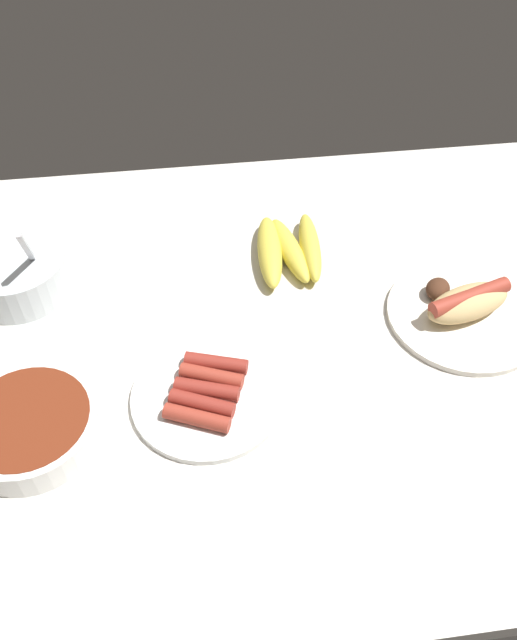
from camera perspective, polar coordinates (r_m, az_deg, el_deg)
name	(u,v)px	position (r cm, az deg, el deg)	size (l,w,h in cm)	color
ground_plane	(257,338)	(96.66, -0.18, -1.65)	(120.00, 90.00, 3.00)	silver
plate_sausages	(207,394)	(87.28, -4.58, -6.61)	(20.78, 20.78, 3.13)	white
plate_hotdog_assembled	(465,308)	(101.20, 17.89, 0.99)	(23.28, 23.28, 5.61)	white
banana_bunch	(288,249)	(106.39, 2.67, 6.31)	(11.71, 17.63, 3.71)	gold
bowl_chili	(29,425)	(87.58, -19.79, -8.83)	(17.86, 17.86, 4.20)	white
bowl_coleslaw	(16,273)	(106.36, -20.78, 3.94)	(15.85, 15.85, 16.08)	silver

